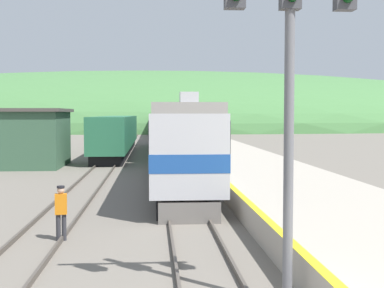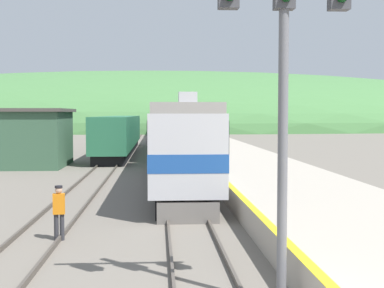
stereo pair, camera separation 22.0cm
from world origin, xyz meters
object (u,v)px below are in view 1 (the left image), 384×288
Objects in this scene: carriage_third at (163,125)px; signal_mast_main at (290,33)px; express_train_lead_car at (176,142)px; carriage_second at (166,130)px; siding_train at (117,134)px; track_worker at (61,210)px; carriage_fourth at (160,123)px.

signal_mast_main reaches higher than carriage_third.
express_train_lead_car is 21.83m from carriage_second.
track_worker is at bearing -88.92° from siding_train.
track_worker is (-4.09, -12.75, -1.39)m from express_train_lead_car.
carriage_second is at bearing 83.25° from track_worker.
express_train_lead_car is at bearing -90.00° from carriage_third.
carriage_third is 61.15m from signal_mast_main.
carriage_fourth is at bearing 83.05° from siding_train.
express_train_lead_car is at bearing 72.21° from track_worker.
track_worker is (0.68, -36.45, -0.92)m from siding_train.
carriage_fourth is at bearing 86.90° from track_worker.
express_train_lead_car is 1.11× the size of carriage_third.
track_worker is (-5.52, 5.97, -4.51)m from signal_mast_main.
siding_train is at bearing 101.39° from express_train_lead_car.
express_train_lead_car is at bearing -90.00° from carriage_second.
signal_mast_main is at bearing -85.64° from express_train_lead_car.
carriage_fourth is 11.61× the size of track_worker.
signal_mast_main is at bearing -88.66° from carriage_third.
express_train_lead_car is at bearing 94.36° from signal_mast_main.
carriage_fourth is at bearing 90.00° from express_train_lead_car.
signal_mast_main is at bearing -87.98° from carriage_second.
signal_mast_main reaches higher than track_worker.
carriage_second is 5.15m from siding_train.
express_train_lead_car is 2.74× the size of signal_mast_main.
carriage_third is at bearing -90.00° from carriage_fourth.
carriage_second reaches higher than track_worker.
carriage_third reaches higher than siding_train.
signal_mast_main is at bearing -47.26° from track_worker.
carriage_second is 2.47× the size of signal_mast_main.
siding_train is (-4.77, 1.87, -0.45)m from carriage_second.
express_train_lead_car is 13.46m from track_worker.
express_train_lead_car is 1.11× the size of carriage_fourth.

